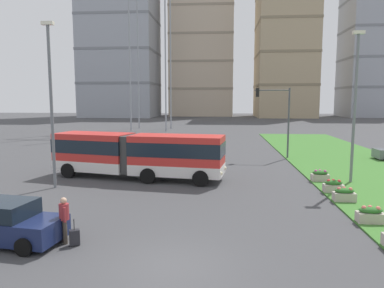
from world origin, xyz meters
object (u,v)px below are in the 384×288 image
(articulated_bus, at_px, (137,154))
(flower_planter_3, at_px, (333,186))
(streetlight_median, at_px, (355,102))
(apartment_tower_westcentre, at_px, (202,38))
(car_navy_sedan, at_px, (3,223))
(apartment_tower_centre, at_px, (285,41))
(streetlight_left, at_px, (51,99))
(apartment_tower_eastcentre, at_px, (370,46))
(flower_planter_1, at_px, (370,215))
(apartment_tower_west, at_px, (120,37))
(flower_planter_4, at_px, (320,176))
(pedestrian_crossing, at_px, (64,217))
(traffic_light_far_right, at_px, (278,111))
(rolling_suitcase, at_px, (75,237))
(flower_planter_2, at_px, (344,194))

(articulated_bus, xyz_separation_m, flower_planter_3, (12.06, -2.99, -1.23))
(streetlight_median, bearing_deg, apartment_tower_westcentre, 98.85)
(car_navy_sedan, distance_m, apartment_tower_centre, 106.92)
(streetlight_left, bearing_deg, apartment_tower_eastcentre, 60.31)
(flower_planter_1, distance_m, apartment_tower_centre, 101.24)
(streetlight_left, bearing_deg, apartment_tower_west, 103.23)
(flower_planter_3, relative_size, apartment_tower_westcentre, 0.02)
(flower_planter_4, distance_m, streetlight_left, 17.38)
(flower_planter_1, height_order, apartment_tower_westcentre, apartment_tower_westcentre)
(pedestrian_crossing, distance_m, streetlight_median, 18.29)
(flower_planter_1, xyz_separation_m, flower_planter_3, (0.00, 5.15, 0.00))
(traffic_light_far_right, bearing_deg, streetlight_median, -71.05)
(pedestrian_crossing, distance_m, apartment_tower_eastcentre, 118.34)
(car_navy_sedan, height_order, flower_planter_4, car_navy_sedan)
(pedestrian_crossing, distance_m, apartment_tower_centre, 106.20)
(pedestrian_crossing, bearing_deg, streetlight_median, 37.86)
(traffic_light_far_right, bearing_deg, rolling_suitcase, -116.60)
(apartment_tower_westcentre, bearing_deg, flower_planter_1, -82.83)
(articulated_bus, distance_m, flower_planter_3, 12.49)
(apartment_tower_centre, distance_m, apartment_tower_eastcentre, 26.53)
(rolling_suitcase, xyz_separation_m, flower_planter_4, (11.71, 11.21, 0.11))
(articulated_bus, bearing_deg, apartment_tower_centre, 74.71)
(car_navy_sedan, xyz_separation_m, rolling_suitcase, (2.76, -0.09, -0.44))
(apartment_tower_west, xyz_separation_m, apartment_tower_eastcentre, (76.61, 5.25, -2.72))
(apartment_tower_west, bearing_deg, apartment_tower_westcentre, 18.36)
(flower_planter_2, height_order, streetlight_median, streetlight_median)
(flower_planter_4, bearing_deg, apartment_tower_centre, 82.10)
(apartment_tower_centre, bearing_deg, traffic_light_far_right, -99.76)
(flower_planter_4, bearing_deg, apartment_tower_westcentre, 97.75)
(rolling_suitcase, height_order, flower_planter_1, rolling_suitcase)
(flower_planter_3, relative_size, traffic_light_far_right, 0.17)
(pedestrian_crossing, bearing_deg, car_navy_sedan, -177.30)
(flower_planter_3, xyz_separation_m, apartment_tower_centre, (12.47, 92.76, 22.56))
(rolling_suitcase, xyz_separation_m, traffic_light_far_right, (10.34, 20.64, 3.98))
(flower_planter_2, bearing_deg, flower_planter_1, -90.00)
(flower_planter_4, distance_m, traffic_light_far_right, 10.29)
(flower_planter_3, distance_m, streetlight_left, 17.14)
(apartment_tower_eastcentre, bearing_deg, traffic_light_far_right, -115.39)
(flower_planter_2, height_order, streetlight_left, streetlight_left)
(pedestrian_crossing, height_order, streetlight_median, streetlight_median)
(apartment_tower_west, bearing_deg, apartment_tower_eastcentre, 3.92)
(apartment_tower_westcentre, bearing_deg, flower_planter_4, -82.25)
(flower_planter_2, distance_m, apartment_tower_eastcentre, 107.93)
(flower_planter_1, height_order, apartment_tower_centre, apartment_tower_centre)
(flower_planter_3, bearing_deg, traffic_light_far_right, 96.36)
(streetlight_left, relative_size, apartment_tower_west, 0.20)
(articulated_bus, xyz_separation_m, flower_planter_4, (12.06, -0.17, -1.23))
(flower_planter_2, height_order, apartment_tower_centre, apartment_tower_centre)
(rolling_suitcase, bearing_deg, apartment_tower_eastcentre, 64.37)
(flower_planter_4, bearing_deg, articulated_bus, 179.20)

